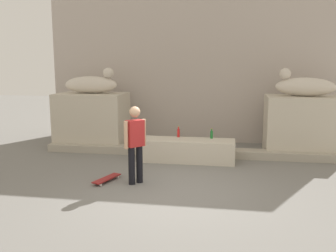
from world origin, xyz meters
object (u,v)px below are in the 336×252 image
at_px(statue_reclining_right, 304,86).
at_px(skater, 135,142).
at_px(skateboard, 107,179).
at_px(statue_reclining_left, 92,84).
at_px(bottle_red, 178,133).
at_px(bottle_green, 212,134).

relative_size(statue_reclining_right, skater, 1.00).
relative_size(statue_reclining_right, skateboard, 2.03).
bearing_deg(statue_reclining_left, skater, -60.31).
distance_m(skateboard, bottle_red, 2.70).
xyz_separation_m(statue_reclining_right, skateboard, (-4.63, -3.29, -1.87)).
height_order(statue_reclining_right, skateboard, statue_reclining_right).
bearing_deg(bottle_green, statue_reclining_left, 164.50).
xyz_separation_m(statue_reclining_left, skateboard, (1.52, -3.29, -1.87)).
bearing_deg(skateboard, statue_reclining_right, 144.37).
relative_size(statue_reclining_right, bottle_red, 5.60).
xyz_separation_m(statue_reclining_right, bottle_green, (-2.47, -1.03, -1.25)).
distance_m(skater, bottle_green, 2.75).
bearing_deg(statue_reclining_right, bottle_green, 31.58).
bearing_deg(bottle_green, statue_reclining_right, 22.54).
bearing_deg(bottle_red, bottle_green, -2.11).
xyz_separation_m(skateboard, bottle_red, (1.27, 2.30, 0.63)).
xyz_separation_m(skater, bottle_green, (1.50, 2.29, -0.24)).
height_order(statue_reclining_right, bottle_red, statue_reclining_right).
bearing_deg(skater, statue_reclining_right, 172.06).
distance_m(statue_reclining_left, skateboard, 4.08).
bearing_deg(skater, bottle_red, -152.40).
xyz_separation_m(statue_reclining_left, bottle_red, (2.79, -0.99, -1.23)).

